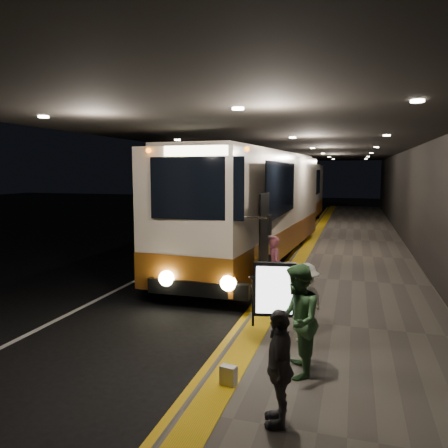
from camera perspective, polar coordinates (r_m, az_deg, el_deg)
The scene contains 18 objects.
ground at distance 13.82m, azimuth -3.94°, elevation -7.49°, with size 90.00×90.00×0.00m, color black.
lane_line_white at distance 19.01m, azimuth -3.72°, elevation -3.48°, with size 0.12×50.00×0.01m, color silver.
kerb_stripe_yellow at distance 18.01m, azimuth 8.78°, elevation -4.13°, with size 0.18×50.00×0.01m, color gold.
sidewalk at distance 17.84m, azimuth 16.46°, elevation -4.22°, with size 4.50×50.00×0.15m, color #514C44.
tactile_strip at distance 17.93m, azimuth 10.38°, elevation -3.73°, with size 0.50×50.00×0.01m, color gold.
terminal_wall at distance 17.67m, azimuth 24.13°, elevation 4.91°, with size 0.10×50.00×6.00m, color black.
support_columns at distance 17.70m, azimuth -3.99°, elevation 2.91°, with size 0.80×24.80×4.40m.
canopy at distance 17.70m, azimuth 9.55°, elevation 10.60°, with size 9.00×50.00×0.40m, color black.
coach_main at distance 16.58m, azimuth 4.06°, elevation 1.73°, with size 3.50×13.08×4.04m.
coach_second at distance 28.44m, azimuth 9.25°, elevation 3.61°, with size 2.67×12.15×3.81m.
passenger_boarding at distance 11.50m, azimuth 6.63°, elevation -5.56°, with size 0.59×0.39×1.62m, color #A44C63.
passenger_waiting_green at distance 7.26m, azimuth 9.52°, elevation -12.32°, with size 0.89×0.55×1.82m, color #3A683B.
passenger_waiting_white at distance 8.74m, azimuth 10.43°, elevation -9.99°, with size 0.99×0.46×1.53m, color silver.
passenger_waiting_grey at distance 5.98m, azimuth 7.24°, elevation -18.04°, with size 0.91×0.46×1.55m, color #454448.
bag_polka at distance 8.52m, azimuth 7.44°, elevation -14.60°, with size 0.28×0.12×0.34m, color black.
bag_plain at distance 7.13m, azimuth 0.57°, elevation -19.18°, with size 0.25×0.14×0.31m, color silver.
info_sign at distance 8.11m, azimuth 6.64°, elevation -8.74°, with size 0.78×0.24×1.65m.
stanchion_post at distance 9.41m, azimuth 3.82°, elevation -10.12°, with size 0.05×0.05×1.07m, color black.
Camera 1 is at (4.73, -12.52, 3.45)m, focal length 35.00 mm.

